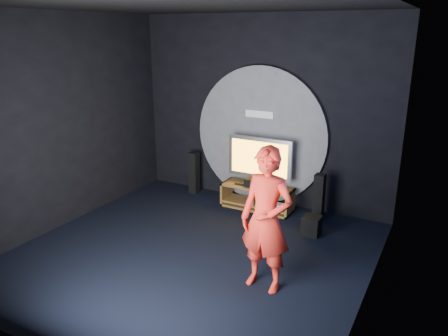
# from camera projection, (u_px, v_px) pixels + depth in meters

# --- Properties ---
(floor) EXTENTS (5.00, 5.00, 0.00)m
(floor) POSITION_uv_depth(u_px,v_px,m) (192.00, 253.00, 6.54)
(floor) COLOR black
(floor) RESTS_ON ground
(back_wall) EXTENTS (5.00, 0.04, 3.50)m
(back_wall) POSITION_uv_depth(u_px,v_px,m) (262.00, 112.00, 8.11)
(back_wall) COLOR black
(back_wall) RESTS_ON ground
(front_wall) EXTENTS (5.00, 0.04, 3.50)m
(front_wall) POSITION_uv_depth(u_px,v_px,m) (39.00, 199.00, 3.92)
(front_wall) COLOR black
(front_wall) RESTS_ON ground
(left_wall) EXTENTS (0.04, 5.00, 3.50)m
(left_wall) POSITION_uv_depth(u_px,v_px,m) (61.00, 123.00, 7.14)
(left_wall) COLOR black
(left_wall) RESTS_ON ground
(right_wall) EXTENTS (0.04, 5.00, 3.50)m
(right_wall) POSITION_uv_depth(u_px,v_px,m) (378.00, 166.00, 4.89)
(right_wall) COLOR black
(right_wall) RESTS_ON ground
(ceiling) EXTENTS (5.00, 5.00, 0.01)m
(ceiling) POSITION_uv_depth(u_px,v_px,m) (186.00, 5.00, 5.48)
(ceiling) COLOR black
(ceiling) RESTS_ON back_wall
(wall_disc_panel) EXTENTS (2.60, 0.11, 2.60)m
(wall_disc_panel) POSITION_uv_depth(u_px,v_px,m) (260.00, 136.00, 8.20)
(wall_disc_panel) COLOR #515156
(wall_disc_panel) RESTS_ON ground
(media_console) EXTENTS (1.34, 0.45, 0.45)m
(media_console) POSITION_uv_depth(u_px,v_px,m) (257.00, 199.00, 8.14)
(media_console) COLOR brown
(media_console) RESTS_ON ground
(tv) EXTENTS (1.23, 0.22, 0.90)m
(tv) POSITION_uv_depth(u_px,v_px,m) (260.00, 159.00, 7.97)
(tv) COLOR #ADAEB4
(tv) RESTS_ON media_console
(center_speaker) EXTENTS (0.40, 0.15, 0.15)m
(center_speaker) POSITION_uv_depth(u_px,v_px,m) (255.00, 184.00, 7.96)
(center_speaker) COLOR black
(center_speaker) RESTS_ON media_console
(remote) EXTENTS (0.18, 0.05, 0.02)m
(remote) POSITION_uv_depth(u_px,v_px,m) (239.00, 184.00, 8.10)
(remote) COLOR black
(remote) RESTS_ON media_console
(tower_speaker_left) EXTENTS (0.17, 0.19, 0.85)m
(tower_speaker_left) POSITION_uv_depth(u_px,v_px,m) (194.00, 173.00, 8.88)
(tower_speaker_left) COLOR black
(tower_speaker_left) RESTS_ON ground
(tower_speaker_right) EXTENTS (0.17, 0.19, 0.85)m
(tower_speaker_right) POSITION_uv_depth(u_px,v_px,m) (319.00, 198.00, 7.55)
(tower_speaker_right) COLOR black
(tower_speaker_right) RESTS_ON ground
(subwoofer) EXTENTS (0.28, 0.28, 0.31)m
(subwoofer) POSITION_uv_depth(u_px,v_px,m) (311.00, 226.00, 7.11)
(subwoofer) COLOR black
(subwoofer) RESTS_ON ground
(player) EXTENTS (0.72, 0.50, 1.88)m
(player) POSITION_uv_depth(u_px,v_px,m) (266.00, 220.00, 5.43)
(player) COLOR red
(player) RESTS_ON ground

